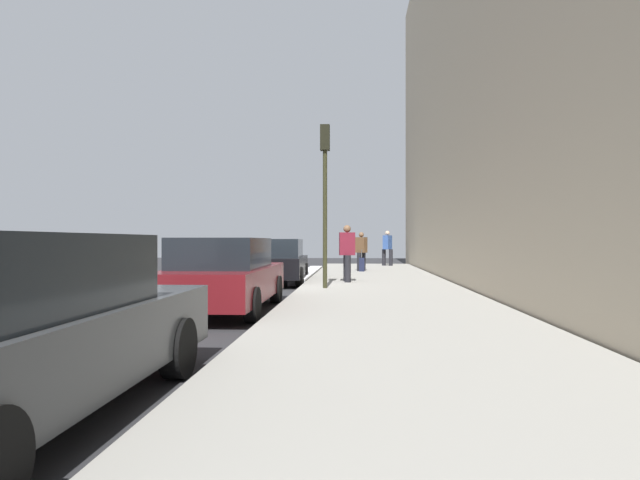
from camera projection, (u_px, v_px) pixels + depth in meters
ground_plane at (270, 288)px, 15.93m from camera, size 56.00×56.00×0.00m
sidewalk at (379, 287)px, 15.71m from camera, size 28.00×4.60×0.15m
building_facade at (472, 38)px, 15.54m from camera, size 32.00×0.80×15.00m
lane_stripe_centre at (168, 288)px, 16.14m from camera, size 28.00×0.14×0.01m
snow_bank_curb at (309, 274)px, 21.16m from camera, size 8.95×0.56×0.22m
parked_car_charcoal at (4, 331)px, 4.03m from camera, size 4.77×1.91×1.51m
parked_car_maroon at (225, 275)px, 10.69m from camera, size 4.79×1.93×1.51m
parked_car_black at (277, 261)px, 17.66m from camera, size 4.58×2.02×1.51m
pedestrian_blue_coat at (387, 247)px, 27.35m from camera, size 0.58×0.55×1.82m
pedestrian_burgundy_coat at (347, 252)px, 16.60m from camera, size 0.59×0.52×1.80m
pedestrian_brown_coat at (361, 250)px, 22.66m from camera, size 0.50×0.54×1.68m
traffic_light_pole at (325, 178)px, 14.44m from camera, size 0.35×0.26×4.51m
rolling_suitcase at (362, 264)px, 22.28m from camera, size 0.34×0.22×0.94m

